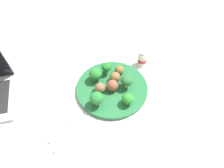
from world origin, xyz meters
TOP-DOWN VIEW (x-y plane):
  - ground_plane at (0.00, 0.00)m, footprint 4.00×4.00m
  - plate at (0.00, 0.00)m, footprint 0.28×0.28m
  - broccoli_floret_center at (-0.10, 0.01)m, footprint 0.05×0.05m
  - broccoli_floret_mid_right at (0.03, -0.05)m, footprint 0.05×0.05m
  - broccoli_floret_back_left at (-0.00, 0.08)m, footprint 0.05×0.05m
  - broccoli_floret_mid_left at (0.05, 0.06)m, footprint 0.04×0.04m
  - broccoli_floret_near_rim at (-0.03, -0.09)m, footprint 0.04×0.04m
  - meatball_front_left at (0.03, 0.01)m, footprint 0.04×0.04m
  - meatball_center at (0.08, 0.01)m, footprint 0.04×0.04m
  - meatball_far_rim at (-0.04, 0.03)m, footprint 0.04×0.04m
  - meatball_mid_left at (-0.01, -0.01)m, footprint 0.05×0.05m
  - napkin at (-0.25, 0.04)m, footprint 0.18×0.14m
  - fork at (-0.24, 0.05)m, footprint 0.12×0.03m
  - knife at (-0.24, 0.02)m, footprint 0.15×0.03m
  - yogurt_bottle at (0.19, -0.04)m, footprint 0.04×0.04m

SIDE VIEW (x-z plane):
  - ground_plane at x=0.00m, z-range 0.00..0.00m
  - napkin at x=-0.25m, z-range 0.00..0.01m
  - knife at x=-0.24m, z-range 0.00..0.01m
  - fork at x=-0.24m, z-range 0.00..0.01m
  - plate at x=0.00m, z-range 0.00..0.02m
  - yogurt_bottle at x=0.19m, z-range 0.00..0.07m
  - meatball_center at x=0.08m, z-range 0.02..0.05m
  - meatball_far_rim at x=-0.04m, z-range 0.02..0.06m
  - meatball_front_left at x=0.03m, z-range 0.02..0.06m
  - meatball_mid_left at x=-0.01m, z-range 0.02..0.06m
  - broccoli_floret_near_rim at x=-0.03m, z-range 0.02..0.07m
  - broccoli_floret_back_left at x=0.00m, z-range 0.02..0.08m
  - broccoli_floret_mid_left at x=0.05m, z-range 0.02..0.07m
  - broccoli_floret_mid_right at x=0.03m, z-range 0.02..0.08m
  - broccoli_floret_center at x=-0.10m, z-range 0.02..0.08m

